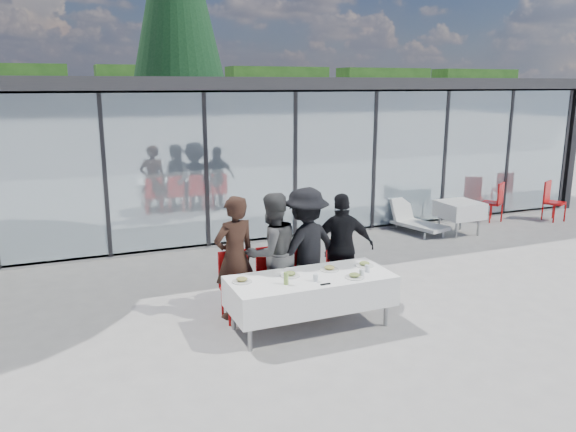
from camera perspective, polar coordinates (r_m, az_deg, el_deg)
The scene contains 25 objects.
ground at distance 8.50m, azimuth 4.97°, elevation -9.71°, with size 90.00×90.00×0.00m, color gray.
pavilion at distance 16.16m, azimuth -1.89°, elevation 9.12°, with size 14.80×8.80×3.44m.
treeline at distance 34.99m, azimuth -20.03°, elevation 10.65°, with size 62.50×2.00×4.40m.
dining_table at distance 7.77m, azimuth 2.31°, elevation -7.63°, with size 2.26×0.96×0.75m.
diner_a at distance 8.06m, azimuth -5.43°, elevation -4.22°, with size 0.65×0.65×1.80m, color #321E16.
diner_chair_a at distance 8.15m, azimuth -5.33°, elevation -6.67°, with size 0.44×0.44×0.97m.
diner_b at distance 8.23m, azimuth -1.62°, elevation -3.78°, with size 0.87×0.87×1.79m, color #454545.
diner_chair_b at distance 8.33m, azimuth -1.56°, elevation -6.19°, with size 0.44×0.44×0.97m.
diner_c at distance 8.42m, azimuth 1.80°, elevation -3.26°, with size 1.18×1.18×1.83m, color black.
diner_chair_c at distance 8.52m, azimuth 1.84°, elevation -5.73°, with size 0.44×0.44×0.97m.
diner_d at distance 8.70m, azimuth 5.51°, elevation -3.22°, with size 1.00×1.00×1.70m, color black.
diner_chair_d at distance 8.78m, azimuth 5.53°, elevation -5.21°, with size 0.44×0.44×0.97m.
plate_a at distance 7.51m, azimuth -4.71°, elevation -6.51°, with size 0.27×0.27×0.07m.
plate_b at distance 7.70m, azimuth 0.22°, elevation -5.95°, with size 0.27×0.27×0.07m.
plate_c at distance 7.96m, azimuth 4.23°, elevation -5.34°, with size 0.27×0.27×0.07m.
plate_d at distance 8.19m, azimuth 7.77°, elevation -4.88°, with size 0.27×0.27×0.07m.
plate_extra at distance 7.69m, azimuth 6.77°, elevation -6.07°, with size 0.27×0.27×0.07m.
juice_bottle at distance 7.38m, azimuth -0.20°, elevation -6.35°, with size 0.06×0.06×0.17m, color #82A645.
drinking_glasses at distance 7.72m, azimuth 6.18°, elevation -5.78°, with size 0.90×0.20×0.10m.
folded_eyeglasses at distance 7.41m, azimuth 3.82°, elevation -6.92°, with size 0.14×0.03×0.01m, color black.
spare_table_right at distance 13.17m, azimuth 17.03°, elevation 0.59°, with size 0.86×0.86×0.74m.
spare_chair_a at distance 15.36m, azimuth 25.17°, elevation 1.59°, with size 0.59×0.59×0.97m.
spare_chair_b at distance 14.68m, azimuth 20.33°, elevation 1.54°, with size 0.61×0.61×0.97m.
lounger at distance 13.22m, azimuth 12.68°, elevation -0.41°, with size 0.92×1.44×0.72m.
conifer_tree at distance 20.53m, azimuth -11.27°, elevation 20.50°, with size 4.00×4.00×10.50m.
Camera 1 is at (-3.64, -6.93, 3.31)m, focal length 35.00 mm.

